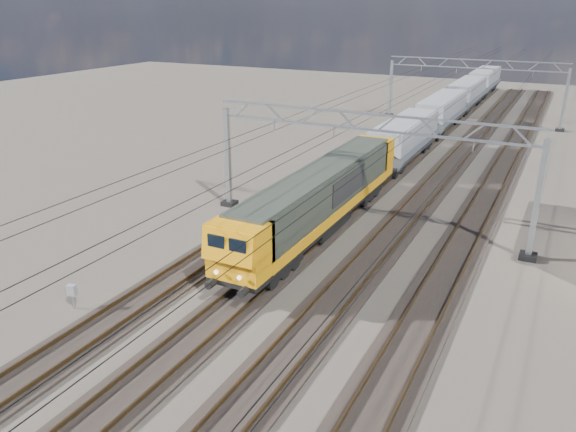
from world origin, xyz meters
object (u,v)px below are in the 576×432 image
at_px(catenary_gantry_far, 473,89).
at_px(hopper_wagon_lead, 405,137).
at_px(locomotive, 321,196).
at_px(hopper_wagon_third, 467,92).
at_px(hopper_wagon_mid, 442,110).
at_px(trackside_cabinet, 72,291).
at_px(catenary_gantry_mid, 364,167).
at_px(hopper_wagon_fourth, 485,80).

distance_m(catenary_gantry_far, hopper_wagon_lead, 20.13).
bearing_deg(locomotive, hopper_wagon_third, 90.00).
bearing_deg(hopper_wagon_mid, hopper_wagon_third, 90.00).
xyz_separation_m(catenary_gantry_far, hopper_wagon_lead, (-2.00, -19.96, -1.67)).
relative_size(hopper_wagon_mid, trackside_cabinet, 10.99).
distance_m(catenary_gantry_mid, hopper_wagon_fourth, 58.70).
height_order(catenary_gantry_mid, hopper_wagon_lead, catenary_gantry_mid).
relative_size(catenary_gantry_mid, locomotive, 0.94).
height_order(hopper_wagon_lead, hopper_wagon_third, same).
bearing_deg(trackside_cabinet, locomotive, 49.43).
distance_m(hopper_wagon_lead, hopper_wagon_third, 28.40).
bearing_deg(catenary_gantry_far, hopper_wagon_third, 103.33).
distance_m(hopper_wagon_lead, trackside_cabinet, 31.62).
relative_size(locomotive, hopper_wagon_third, 1.62).
bearing_deg(hopper_wagon_lead, hopper_wagon_third, 90.00).
distance_m(hopper_wagon_lead, hopper_wagon_fourth, 42.60).
height_order(hopper_wagon_fourth, trackside_cabinet, hopper_wagon_fourth).
distance_m(hopper_wagon_third, hopper_wagon_fourth, 14.20).
xyz_separation_m(locomotive, hopper_wagon_third, (-0.00, 46.10, -0.09)).
xyz_separation_m(hopper_wagon_third, trackside_cabinet, (-6.31, -59.36, -1.34)).
distance_m(locomotive, trackside_cabinet, 14.76).
relative_size(catenary_gantry_far, trackside_cabinet, 16.82).
bearing_deg(trackside_cabinet, hopper_wagon_fourth, 69.96).
bearing_deg(hopper_wagon_fourth, trackside_cabinet, -94.90).
bearing_deg(hopper_wagon_fourth, catenary_gantry_far, -84.95).
height_order(catenary_gantry_far, hopper_wagon_fourth, catenary_gantry_far).
bearing_deg(catenary_gantry_far, hopper_wagon_lead, -95.72).
height_order(catenary_gantry_far, hopper_wagon_lead, catenary_gantry_far).
height_order(catenary_gantry_mid, locomotive, catenary_gantry_mid).
relative_size(catenary_gantry_far, hopper_wagon_mid, 1.53).
relative_size(locomotive, hopper_wagon_lead, 1.62).
height_order(locomotive, hopper_wagon_third, locomotive).
relative_size(catenary_gantry_mid, hopper_wagon_fourth, 1.53).
xyz_separation_m(catenary_gantry_mid, locomotive, (-2.00, -1.65, -1.58)).
relative_size(hopper_wagon_lead, hopper_wagon_third, 1.00).
xyz_separation_m(hopper_wagon_fourth, trackside_cabinet, (-6.31, -73.56, -1.34)).
relative_size(catenary_gantry_mid, hopper_wagon_third, 1.53).
distance_m(hopper_wagon_third, trackside_cabinet, 59.71).
bearing_deg(hopper_wagon_mid, locomotive, -90.00).
bearing_deg(hopper_wagon_third, catenary_gantry_far, -76.67).
bearing_deg(hopper_wagon_third, hopper_wagon_lead, -90.00).
height_order(hopper_wagon_lead, trackside_cabinet, hopper_wagon_lead).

